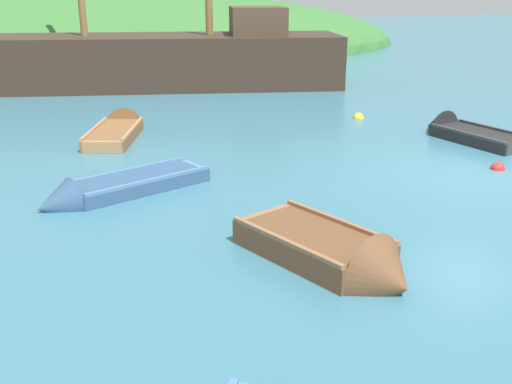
{
  "coord_description": "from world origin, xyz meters",
  "views": [
    {
      "loc": [
        -9.43,
        -9.55,
        4.05
      ],
      "look_at": [
        -4.96,
        0.76,
        0.1
      ],
      "focal_mm": 41.49,
      "sensor_mm": 36.0,
      "label": 1
    }
  ],
  "objects_px": {
    "rowboat_portside": "(336,258)",
    "buoy_yellow": "(358,118)",
    "rowboat_far": "(119,132)",
    "sailing_ship": "(159,67)",
    "rowboat_outer_left": "(463,135)",
    "rowboat_center": "(113,192)",
    "buoy_red": "(498,169)"
  },
  "relations": [
    {
      "from": "rowboat_center",
      "to": "buoy_red",
      "type": "bearing_deg",
      "value": 151.82
    },
    {
      "from": "rowboat_portside",
      "to": "buoy_red",
      "type": "height_order",
      "value": "rowboat_portside"
    },
    {
      "from": "sailing_ship",
      "to": "buoy_red",
      "type": "relative_size",
      "value": 53.74
    },
    {
      "from": "rowboat_center",
      "to": "buoy_red",
      "type": "distance_m",
      "value": 8.72
    },
    {
      "from": "rowboat_portside",
      "to": "buoy_yellow",
      "type": "bearing_deg",
      "value": 128.33
    },
    {
      "from": "rowboat_outer_left",
      "to": "sailing_ship",
      "type": "bearing_deg",
      "value": 18.02
    },
    {
      "from": "rowboat_center",
      "to": "buoy_yellow",
      "type": "relative_size",
      "value": 10.59
    },
    {
      "from": "rowboat_outer_left",
      "to": "buoy_yellow",
      "type": "bearing_deg",
      "value": 13.46
    },
    {
      "from": "rowboat_far",
      "to": "rowboat_center",
      "type": "bearing_deg",
      "value": -168.84
    },
    {
      "from": "buoy_yellow",
      "to": "rowboat_center",
      "type": "bearing_deg",
      "value": -153.34
    },
    {
      "from": "rowboat_outer_left",
      "to": "rowboat_far",
      "type": "bearing_deg",
      "value": 57.68
    },
    {
      "from": "rowboat_outer_left",
      "to": "buoy_red",
      "type": "bearing_deg",
      "value": 146.64
    },
    {
      "from": "rowboat_far",
      "to": "sailing_ship",
      "type": "bearing_deg",
      "value": 0.92
    },
    {
      "from": "rowboat_portside",
      "to": "buoy_yellow",
      "type": "distance_m",
      "value": 10.82
    },
    {
      "from": "rowboat_outer_left",
      "to": "buoy_red",
      "type": "xyz_separation_m",
      "value": [
        -1.33,
        -2.67,
        -0.09
      ]
    },
    {
      "from": "rowboat_center",
      "to": "rowboat_far",
      "type": "bearing_deg",
      "value": -119.13
    },
    {
      "from": "rowboat_far",
      "to": "buoy_yellow",
      "type": "height_order",
      "value": "rowboat_far"
    },
    {
      "from": "sailing_ship",
      "to": "rowboat_outer_left",
      "type": "height_order",
      "value": "sailing_ship"
    },
    {
      "from": "buoy_yellow",
      "to": "buoy_red",
      "type": "bearing_deg",
      "value": -90.77
    },
    {
      "from": "rowboat_far",
      "to": "rowboat_outer_left",
      "type": "xyz_separation_m",
      "value": [
        8.77,
        -4.18,
        -0.01
      ]
    },
    {
      "from": "rowboat_portside",
      "to": "buoy_red",
      "type": "relative_size",
      "value": 9.85
    },
    {
      "from": "buoy_yellow",
      "to": "rowboat_outer_left",
      "type": "bearing_deg",
      "value": -69.72
    },
    {
      "from": "rowboat_portside",
      "to": "buoy_red",
      "type": "bearing_deg",
      "value": 98.2
    },
    {
      "from": "rowboat_center",
      "to": "rowboat_outer_left",
      "type": "distance_m",
      "value": 9.93
    },
    {
      "from": "rowboat_portside",
      "to": "rowboat_outer_left",
      "type": "xyz_separation_m",
      "value": [
        7.38,
        5.53,
        -0.06
      ]
    },
    {
      "from": "rowboat_far",
      "to": "buoy_yellow",
      "type": "distance_m",
      "value": 7.56
    },
    {
      "from": "sailing_ship",
      "to": "buoy_yellow",
      "type": "relative_size",
      "value": 49.94
    },
    {
      "from": "rowboat_far",
      "to": "rowboat_outer_left",
      "type": "distance_m",
      "value": 9.71
    },
    {
      "from": "rowboat_far",
      "to": "rowboat_portside",
      "type": "height_order",
      "value": "rowboat_portside"
    },
    {
      "from": "rowboat_far",
      "to": "buoy_red",
      "type": "xyz_separation_m",
      "value": [
        7.43,
        -6.85,
        -0.09
      ]
    },
    {
      "from": "rowboat_center",
      "to": "rowboat_outer_left",
      "type": "height_order",
      "value": "rowboat_outer_left"
    },
    {
      "from": "rowboat_center",
      "to": "rowboat_outer_left",
      "type": "xyz_separation_m",
      "value": [
        9.89,
        0.95,
        0.0
      ]
    }
  ]
}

